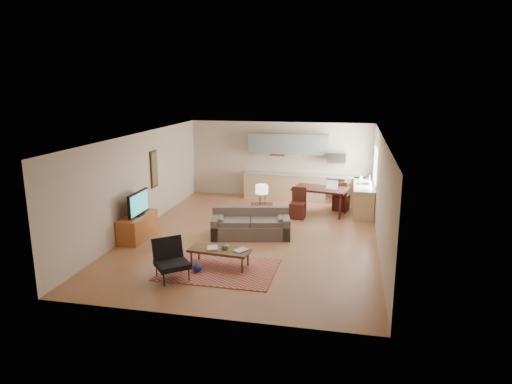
% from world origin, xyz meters
% --- Properties ---
extents(room, '(9.00, 9.00, 9.00)m').
position_xyz_m(room, '(0.00, 0.00, 1.35)').
color(room, '#915B39').
rests_on(room, ground).
extents(kitchen_counter_back, '(4.26, 0.64, 0.92)m').
position_xyz_m(kitchen_counter_back, '(0.90, 4.18, 0.46)').
color(kitchen_counter_back, tan).
rests_on(kitchen_counter_back, ground).
extents(kitchen_counter_right, '(0.64, 2.26, 0.92)m').
position_xyz_m(kitchen_counter_right, '(2.93, 3.00, 0.46)').
color(kitchen_counter_right, tan).
rests_on(kitchen_counter_right, ground).
extents(kitchen_range, '(0.62, 0.62, 0.90)m').
position_xyz_m(kitchen_range, '(2.00, 4.18, 0.45)').
color(kitchen_range, '#A5A8AD').
rests_on(kitchen_range, ground).
extents(kitchen_microwave, '(0.62, 0.40, 0.35)m').
position_xyz_m(kitchen_microwave, '(2.00, 4.20, 1.55)').
color(kitchen_microwave, '#A5A8AD').
rests_on(kitchen_microwave, room).
extents(upper_cabinets, '(2.80, 0.34, 0.70)m').
position_xyz_m(upper_cabinets, '(0.30, 4.33, 1.95)').
color(upper_cabinets, slate).
rests_on(upper_cabinets, room).
extents(window_right, '(0.02, 1.40, 1.05)m').
position_xyz_m(window_right, '(3.23, 3.00, 1.55)').
color(window_right, white).
rests_on(window_right, room).
extents(wall_art_left, '(0.06, 0.42, 1.10)m').
position_xyz_m(wall_art_left, '(-3.21, 0.90, 1.55)').
color(wall_art_left, olive).
rests_on(wall_art_left, room).
extents(triptych, '(1.70, 0.04, 0.50)m').
position_xyz_m(triptych, '(-0.10, 4.47, 1.75)').
color(triptych, beige).
rests_on(triptych, room).
extents(rug, '(2.54, 1.78, 0.02)m').
position_xyz_m(rug, '(-0.27, -2.43, 0.01)').
color(rug, maroon).
rests_on(rug, floor).
extents(sofa, '(2.32, 1.37, 0.75)m').
position_xyz_m(sofa, '(-0.06, -0.11, 0.38)').
color(sofa, '#584D46').
rests_on(sofa, floor).
extents(coffee_table, '(1.43, 0.69, 0.42)m').
position_xyz_m(coffee_table, '(-0.30, -2.23, 0.21)').
color(coffee_table, '#4B361A').
rests_on(coffee_table, floor).
extents(book_a, '(0.42, 0.45, 0.03)m').
position_xyz_m(book_a, '(-0.58, -2.26, 0.43)').
color(book_a, maroon).
rests_on(book_a, coffee_table).
extents(book_b, '(0.50, 0.51, 0.02)m').
position_xyz_m(book_b, '(0.09, -2.16, 0.42)').
color(book_b, navy).
rests_on(book_b, coffee_table).
extents(vase, '(0.24, 0.24, 0.18)m').
position_xyz_m(vase, '(-0.19, -2.19, 0.50)').
color(vase, black).
rests_on(vase, coffee_table).
extents(armchair, '(1.05, 1.05, 0.85)m').
position_xyz_m(armchair, '(-1.07, -3.11, 0.43)').
color(armchair, black).
rests_on(armchair, floor).
extents(tv_credenza, '(0.54, 1.39, 0.64)m').
position_xyz_m(tv_credenza, '(-2.96, -0.84, 0.32)').
color(tv_credenza, '#984E21').
rests_on(tv_credenza, floor).
extents(tv, '(0.11, 1.07, 0.64)m').
position_xyz_m(tv, '(-2.91, -0.84, 0.96)').
color(tv, black).
rests_on(tv, tv_credenza).
extents(console_table, '(0.68, 0.52, 0.72)m').
position_xyz_m(console_table, '(0.09, 0.66, 0.36)').
color(console_table, '#341410').
rests_on(console_table, floor).
extents(table_lamp, '(0.36, 0.36, 0.57)m').
position_xyz_m(table_lamp, '(0.09, 0.66, 1.00)').
color(table_lamp, beige).
rests_on(table_lamp, console_table).
extents(dining_table, '(1.82, 1.28, 0.84)m').
position_xyz_m(dining_table, '(1.59, 2.52, 0.42)').
color(dining_table, '#341410').
rests_on(dining_table, floor).
extents(dining_chair_near, '(0.49, 0.51, 0.94)m').
position_xyz_m(dining_chair_near, '(0.96, 1.92, 0.47)').
color(dining_chair_near, '#341410').
rests_on(dining_chair_near, floor).
extents(dining_chair_far, '(0.57, 0.59, 0.98)m').
position_xyz_m(dining_chair_far, '(2.23, 3.12, 0.49)').
color(dining_chair_far, '#341410').
rests_on(dining_chair_far, floor).
extents(laptop, '(0.39, 0.31, 0.27)m').
position_xyz_m(laptop, '(1.93, 2.41, 0.97)').
color(laptop, '#A5A8AD').
rests_on(laptop, dining_table).
extents(soap_bottle, '(0.10, 0.10, 0.19)m').
position_xyz_m(soap_bottle, '(2.83, 3.55, 1.02)').
color(soap_bottle, beige).
rests_on(soap_bottle, kitchen_counter_right).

